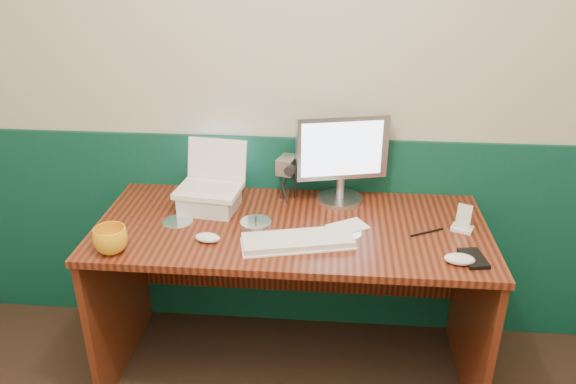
# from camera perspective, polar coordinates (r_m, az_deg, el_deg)

# --- Properties ---
(back_wall) EXTENTS (3.50, 0.04, 2.50)m
(back_wall) POSITION_cam_1_polar(r_m,az_deg,el_deg) (2.46, 1.52, 11.07)
(back_wall) COLOR #BCB59F
(back_wall) RESTS_ON ground
(wainscot) EXTENTS (3.48, 0.02, 1.00)m
(wainscot) POSITION_cam_1_polar(r_m,az_deg,el_deg) (2.73, 1.33, -4.43)
(wainscot) COLOR #073428
(wainscot) RESTS_ON ground
(desk) EXTENTS (1.60, 0.70, 0.75)m
(desk) POSITION_cam_1_polar(r_m,az_deg,el_deg) (2.50, 0.30, -10.95)
(desk) COLOR #3C120A
(desk) RESTS_ON ground
(laptop_riser) EXTENTS (0.25, 0.22, 0.08)m
(laptop_riser) POSITION_cam_1_polar(r_m,az_deg,el_deg) (2.43, -7.97, -0.89)
(laptop_riser) COLOR silver
(laptop_riser) RESTS_ON desk
(laptop) EXTENTS (0.29, 0.23, 0.22)m
(laptop) POSITION_cam_1_polar(r_m,az_deg,el_deg) (2.37, -8.18, 2.36)
(laptop) COLOR white
(laptop) RESTS_ON laptop_riser
(monitor) EXTENTS (0.41, 0.20, 0.39)m
(monitor) POSITION_cam_1_polar(r_m,az_deg,el_deg) (2.44, 5.45, 3.31)
(monitor) COLOR #B6B6BB
(monitor) RESTS_ON desk
(keyboard) EXTENTS (0.44, 0.24, 0.02)m
(keyboard) POSITION_cam_1_polar(r_m,az_deg,el_deg) (2.16, 0.99, -5.05)
(keyboard) COLOR silver
(keyboard) RESTS_ON desk
(mouse_right) EXTENTS (0.12, 0.07, 0.04)m
(mouse_right) POSITION_cam_1_polar(r_m,az_deg,el_deg) (2.13, 17.03, -6.54)
(mouse_right) COLOR white
(mouse_right) RESTS_ON desk
(mouse_left) EXTENTS (0.11, 0.08, 0.03)m
(mouse_left) POSITION_cam_1_polar(r_m,az_deg,el_deg) (2.20, -8.17, -4.61)
(mouse_left) COLOR white
(mouse_left) RESTS_ON desk
(mug) EXTENTS (0.16, 0.16, 0.10)m
(mug) POSITION_cam_1_polar(r_m,az_deg,el_deg) (2.19, -17.57, -4.67)
(mug) COLOR orange
(mug) RESTS_ON desk
(camcorder) EXTENTS (0.11, 0.13, 0.18)m
(camcorder) POSITION_cam_1_polar(r_m,az_deg,el_deg) (2.48, -0.07, 1.12)
(camcorder) COLOR #B1B1B6
(camcorder) RESTS_ON desk
(cd_spindle) EXTENTS (0.13, 0.13, 0.03)m
(cd_spindle) POSITION_cam_1_polar(r_m,az_deg,el_deg) (2.28, -3.29, -3.29)
(cd_spindle) COLOR silver
(cd_spindle) RESTS_ON desk
(cd_loose_a) EXTENTS (0.13, 0.13, 0.00)m
(cd_loose_a) POSITION_cam_1_polar(r_m,az_deg,el_deg) (2.37, -11.15, -2.96)
(cd_loose_a) COLOR silver
(cd_loose_a) RESTS_ON desk
(cd_loose_b) EXTENTS (0.12, 0.12, 0.00)m
(cd_loose_b) POSITION_cam_1_polar(r_m,az_deg,el_deg) (2.26, 5.94, -4.13)
(cd_loose_b) COLOR #B4B9C5
(cd_loose_b) RESTS_ON desk
(pen) EXTENTS (0.14, 0.08, 0.01)m
(pen) POSITION_cam_1_polar(r_m,az_deg,el_deg) (2.31, 13.93, -4.00)
(pen) COLOR black
(pen) RESTS_ON desk
(papers) EXTENTS (0.19, 0.17, 0.00)m
(papers) POSITION_cam_1_polar(r_m,az_deg,el_deg) (2.30, 6.08, -3.52)
(papers) COLOR white
(papers) RESTS_ON desk
(dock) EXTENTS (0.10, 0.09, 0.02)m
(dock) POSITION_cam_1_polar(r_m,az_deg,el_deg) (2.36, 17.27, -3.56)
(dock) COLOR white
(dock) RESTS_ON desk
(music_player) EXTENTS (0.06, 0.05, 0.10)m
(music_player) POSITION_cam_1_polar(r_m,az_deg,el_deg) (2.34, 17.44, -2.35)
(music_player) COLOR silver
(music_player) RESTS_ON dock
(pda) EXTENTS (0.10, 0.14, 0.02)m
(pda) POSITION_cam_1_polar(r_m,az_deg,el_deg) (2.17, 18.33, -6.43)
(pda) COLOR black
(pda) RESTS_ON desk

